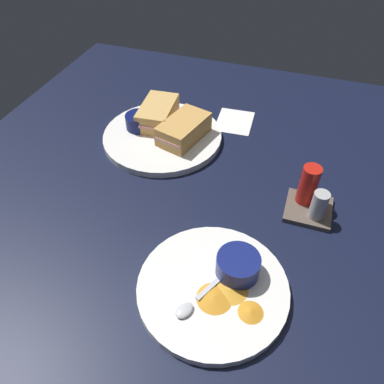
{
  "coord_description": "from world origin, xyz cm",
  "views": [
    {
      "loc": [
        58.76,
        19.12,
        55.39
      ],
      "look_at": [
        8.41,
        2.1,
        3.0
      ],
      "focal_mm": 35.05,
      "sensor_mm": 36.0,
      "label": 1
    }
  ],
  "objects_px": {
    "plate_sandwich_main": "(163,136)",
    "spoon_by_dark_ramekin": "(157,132)",
    "plate_chips_companion": "(213,288)",
    "condiment_caddy": "(311,197)",
    "sandwich_half_near": "(184,129)",
    "spoon_by_gravy_ramekin": "(190,305)",
    "ramekin_light_gravy": "(238,265)",
    "sandwich_half_far": "(158,113)",
    "ramekin_dark_sauce": "(139,121)"
  },
  "relations": [
    {
      "from": "plate_sandwich_main",
      "to": "spoon_by_dark_ramekin",
      "type": "relative_size",
      "value": 2.89
    },
    {
      "from": "plate_sandwich_main",
      "to": "plate_chips_companion",
      "type": "xyz_separation_m",
      "value": [
        0.36,
        0.23,
        0.0
      ]
    },
    {
      "from": "plate_chips_companion",
      "to": "condiment_caddy",
      "type": "xyz_separation_m",
      "value": [
        -0.24,
        0.13,
        0.03
      ]
    },
    {
      "from": "sandwich_half_near",
      "to": "spoon_by_gravy_ramekin",
      "type": "bearing_deg",
      "value": 20.87
    },
    {
      "from": "spoon_by_dark_ramekin",
      "to": "ramekin_light_gravy",
      "type": "distance_m",
      "value": 0.43
    },
    {
      "from": "ramekin_light_gravy",
      "to": "plate_chips_companion",
      "type": "bearing_deg",
      "value": -39.81
    },
    {
      "from": "ramekin_light_gravy",
      "to": "spoon_by_gravy_ramekin",
      "type": "xyz_separation_m",
      "value": [
        0.08,
        -0.05,
        -0.02
      ]
    },
    {
      "from": "sandwich_half_near",
      "to": "spoon_by_gravy_ramekin",
      "type": "distance_m",
      "value": 0.44
    },
    {
      "from": "sandwich_half_near",
      "to": "sandwich_half_far",
      "type": "height_order",
      "value": "same"
    },
    {
      "from": "ramekin_dark_sauce",
      "to": "spoon_by_gravy_ramekin",
      "type": "relative_size",
      "value": 0.68
    },
    {
      "from": "spoon_by_gravy_ramekin",
      "to": "condiment_caddy",
      "type": "bearing_deg",
      "value": 152.03
    },
    {
      "from": "condiment_caddy",
      "to": "ramekin_light_gravy",
      "type": "bearing_deg",
      "value": -25.76
    },
    {
      "from": "sandwich_half_near",
      "to": "spoon_by_dark_ramekin",
      "type": "relative_size",
      "value": 1.47
    },
    {
      "from": "ramekin_dark_sauce",
      "to": "spoon_by_dark_ramekin",
      "type": "height_order",
      "value": "ramekin_dark_sauce"
    },
    {
      "from": "plate_sandwich_main",
      "to": "spoon_by_gravy_ramekin",
      "type": "xyz_separation_m",
      "value": [
        0.41,
        0.21,
        0.01
      ]
    },
    {
      "from": "spoon_by_dark_ramekin",
      "to": "spoon_by_gravy_ramekin",
      "type": "xyz_separation_m",
      "value": [
        0.41,
        0.22,
        0.0
      ]
    },
    {
      "from": "sandwich_half_near",
      "to": "sandwich_half_far",
      "type": "distance_m",
      "value": 0.09
    },
    {
      "from": "spoon_by_dark_ramekin",
      "to": "spoon_by_gravy_ramekin",
      "type": "height_order",
      "value": "same"
    },
    {
      "from": "spoon_by_gravy_ramekin",
      "to": "condiment_caddy",
      "type": "distance_m",
      "value": 0.32
    },
    {
      "from": "sandwich_half_far",
      "to": "plate_chips_companion",
      "type": "distance_m",
      "value": 0.49
    },
    {
      "from": "ramekin_light_gravy",
      "to": "ramekin_dark_sauce",
      "type": "bearing_deg",
      "value": -135.23
    },
    {
      "from": "plate_sandwich_main",
      "to": "condiment_caddy",
      "type": "height_order",
      "value": "condiment_caddy"
    },
    {
      "from": "sandwich_half_far",
      "to": "ramekin_dark_sauce",
      "type": "height_order",
      "value": "sandwich_half_far"
    },
    {
      "from": "sandwich_half_far",
      "to": "ramekin_light_gravy",
      "type": "bearing_deg",
      "value": 38.48
    },
    {
      "from": "ramekin_dark_sauce",
      "to": "ramekin_light_gravy",
      "type": "relative_size",
      "value": 0.89
    },
    {
      "from": "plate_sandwich_main",
      "to": "ramekin_dark_sauce",
      "type": "relative_size",
      "value": 4.46
    },
    {
      "from": "plate_chips_companion",
      "to": "spoon_by_dark_ramekin",
      "type": "bearing_deg",
      "value": -145.43
    },
    {
      "from": "sandwich_half_near",
      "to": "condiment_caddy",
      "type": "relative_size",
      "value": 1.54
    },
    {
      "from": "spoon_by_gravy_ramekin",
      "to": "sandwich_half_far",
      "type": "bearing_deg",
      "value": -152.1
    },
    {
      "from": "condiment_caddy",
      "to": "sandwich_half_near",
      "type": "bearing_deg",
      "value": -112.64
    },
    {
      "from": "sandwich_half_near",
      "to": "spoon_by_gravy_ramekin",
      "type": "height_order",
      "value": "sandwich_half_near"
    },
    {
      "from": "plate_chips_companion",
      "to": "condiment_caddy",
      "type": "distance_m",
      "value": 0.27
    },
    {
      "from": "sandwich_half_near",
      "to": "spoon_by_dark_ramekin",
      "type": "bearing_deg",
      "value": -84.2
    },
    {
      "from": "spoon_by_dark_ramekin",
      "to": "ramekin_light_gravy",
      "type": "relative_size",
      "value": 1.37
    },
    {
      "from": "plate_chips_companion",
      "to": "spoon_by_gravy_ramekin",
      "type": "distance_m",
      "value": 0.05
    },
    {
      "from": "spoon_by_dark_ramekin",
      "to": "plate_chips_companion",
      "type": "height_order",
      "value": "spoon_by_dark_ramekin"
    },
    {
      "from": "plate_sandwich_main",
      "to": "plate_chips_companion",
      "type": "relative_size",
      "value": 1.15
    },
    {
      "from": "plate_sandwich_main",
      "to": "ramekin_light_gravy",
      "type": "bearing_deg",
      "value": 39.22
    },
    {
      "from": "sandwich_half_far",
      "to": "ramekin_light_gravy",
      "type": "relative_size",
      "value": 1.89
    },
    {
      "from": "sandwich_half_near",
      "to": "ramekin_dark_sauce",
      "type": "distance_m",
      "value": 0.12
    },
    {
      "from": "condiment_caddy",
      "to": "spoon_by_gravy_ramekin",
      "type": "bearing_deg",
      "value": -27.97
    },
    {
      "from": "sandwich_half_far",
      "to": "ramekin_light_gravy",
      "type": "xyz_separation_m",
      "value": [
        0.37,
        0.3,
        -0.0
      ]
    },
    {
      "from": "plate_sandwich_main",
      "to": "ramekin_light_gravy",
      "type": "relative_size",
      "value": 3.95
    },
    {
      "from": "plate_sandwich_main",
      "to": "spoon_by_dark_ramekin",
      "type": "xyz_separation_m",
      "value": [
        0.0,
        -0.01,
        0.01
      ]
    },
    {
      "from": "plate_sandwich_main",
      "to": "sandwich_half_far",
      "type": "bearing_deg",
      "value": -147.27
    },
    {
      "from": "ramekin_dark_sauce",
      "to": "ramekin_light_gravy",
      "type": "distance_m",
      "value": 0.47
    },
    {
      "from": "spoon_by_dark_ramekin",
      "to": "ramekin_light_gravy",
      "type": "bearing_deg",
      "value": 40.9
    },
    {
      "from": "plate_sandwich_main",
      "to": "sandwich_half_far",
      "type": "height_order",
      "value": "sandwich_half_far"
    },
    {
      "from": "plate_chips_companion",
      "to": "condiment_caddy",
      "type": "height_order",
      "value": "condiment_caddy"
    },
    {
      "from": "sandwich_half_near",
      "to": "plate_chips_companion",
      "type": "xyz_separation_m",
      "value": [
        0.37,
        0.18,
        -0.03
      ]
    }
  ]
}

